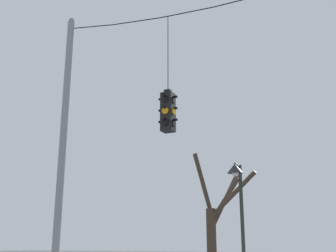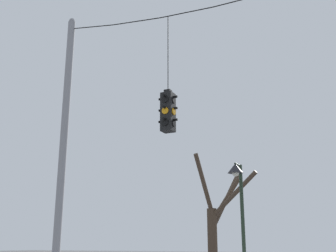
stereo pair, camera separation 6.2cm
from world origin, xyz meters
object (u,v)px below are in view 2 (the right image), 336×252
utility_pole_left (63,150)px  bare_tree (216,226)px  traffic_light_near_left_pole (168,111)px  street_lamp (239,194)px

utility_pole_left → bare_tree: bearing=71.7°
utility_pole_left → traffic_light_near_left_pole: utility_pole_left is taller
utility_pole_left → bare_tree: 8.01m
utility_pole_left → street_lamp: 5.76m
utility_pole_left → street_lamp: utility_pole_left is taller
traffic_light_near_left_pole → bare_tree: 7.98m
utility_pole_left → bare_tree: (2.43, 7.33, -2.13)m
traffic_light_near_left_pole → street_lamp: size_ratio=0.84×
street_lamp → utility_pole_left: bearing=-148.4°
traffic_light_near_left_pole → bare_tree: (-1.27, 7.33, -2.90)m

